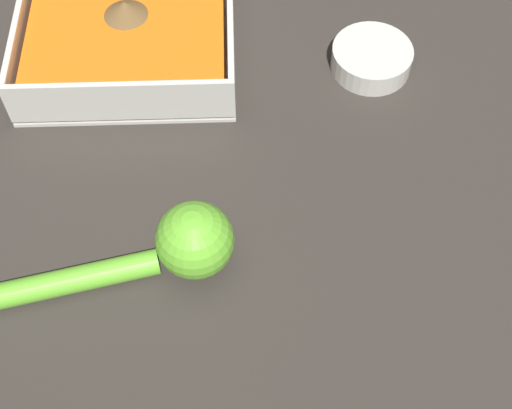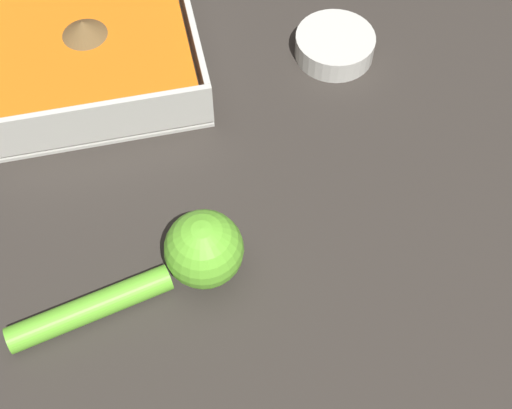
{
  "view_description": "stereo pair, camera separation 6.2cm",
  "coord_description": "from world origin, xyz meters",
  "views": [
    {
      "loc": [
        0.09,
        -0.56,
        0.55
      ],
      "look_at": [
        0.1,
        -0.23,
        0.03
      ],
      "focal_mm": 50.0,
      "sensor_mm": 36.0,
      "label": 1
    },
    {
      "loc": [
        0.03,
        -0.56,
        0.55
      ],
      "look_at": [
        0.1,
        -0.23,
        0.03
      ],
      "focal_mm": 50.0,
      "sensor_mm": 36.0,
      "label": 2
    }
  ],
  "objects": [
    {
      "name": "ground_plane",
      "position": [
        0.0,
        0.0,
        0.0
      ],
      "size": [
        4.0,
        4.0,
        0.0
      ],
      "primitive_type": "plane",
      "color": "#332D28"
    },
    {
      "name": "square_dish",
      "position": [
        -0.02,
        -0.0,
        0.02
      ],
      "size": [
        0.22,
        0.22,
        0.06
      ],
      "color": "silver",
      "rests_on": "ground_plane"
    },
    {
      "name": "spice_bowl",
      "position": [
        0.23,
        -0.04,
        0.01
      ],
      "size": [
        0.08,
        0.08,
        0.03
      ],
      "color": "silver",
      "rests_on": "ground_plane"
    },
    {
      "name": "lemon_squeezer",
      "position": [
        0.03,
        -0.27,
        0.03
      ],
      "size": [
        0.2,
        0.08,
        0.07
      ],
      "rotation": [
        0.0,
        0.0,
        0.22
      ],
      "color": "#6BC633",
      "rests_on": "ground_plane"
    }
  ]
}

